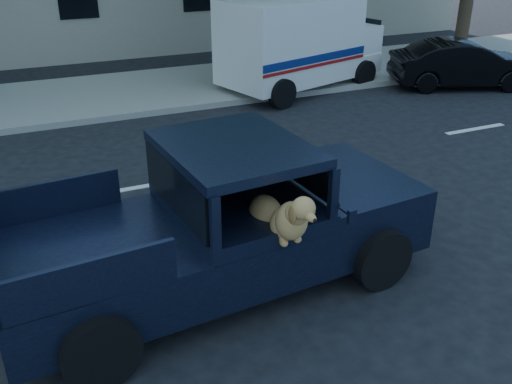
{
  "coord_description": "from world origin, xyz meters",
  "views": [
    {
      "loc": [
        -1.36,
        -5.71,
        4.28
      ],
      "look_at": [
        1.02,
        -0.28,
        1.42
      ],
      "focal_mm": 40.0,
      "sensor_mm": 36.0,
      "label": 1
    }
  ],
  "objects": [
    {
      "name": "far_sidewalk",
      "position": [
        0.0,
        9.2,
        0.07
      ],
      "size": [
        60.0,
        4.0,
        0.15
      ],
      "primitive_type": "cube",
      "color": "gray",
      "rests_on": "ground"
    },
    {
      "name": "pickup_truck",
      "position": [
        0.59,
        0.09,
        0.64
      ],
      "size": [
        5.43,
        2.85,
        1.89
      ],
      "rotation": [
        0.0,
        0.0,
        0.09
      ],
      "color": "black",
      "rests_on": "ground"
    },
    {
      "name": "parked_sedan",
      "position": [
        10.13,
        6.29,
        0.64
      ],
      "size": [
        2.65,
        4.13,
        1.28
      ],
      "primitive_type": "imported",
      "rotation": [
        0.0,
        0.0,
        1.21
      ],
      "color": "black",
      "rests_on": "ground"
    },
    {
      "name": "lane_stripes",
      "position": [
        2.0,
        3.4,
        0.01
      ],
      "size": [
        21.6,
        0.14,
        0.01
      ],
      "primitive_type": null,
      "color": "silver",
      "rests_on": "ground"
    },
    {
      "name": "mail_truck",
      "position": [
        5.85,
        7.93,
        1.06
      ],
      "size": [
        4.83,
        3.28,
        2.43
      ],
      "rotation": [
        0.0,
        0.0,
        0.29
      ],
      "color": "silver",
      "rests_on": "ground"
    },
    {
      "name": "ground",
      "position": [
        0.0,
        0.0,
        0.0
      ],
      "size": [
        120.0,
        120.0,
        0.0
      ],
      "primitive_type": "plane",
      "color": "black",
      "rests_on": "ground"
    }
  ]
}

